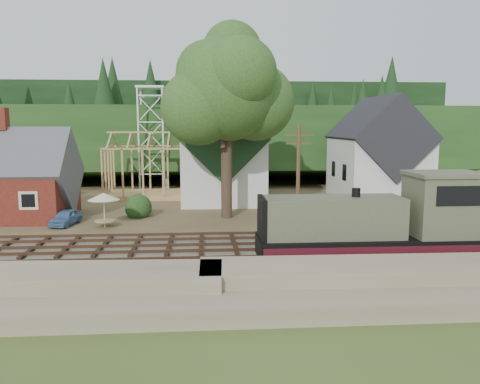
{
  "coord_description": "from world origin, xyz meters",
  "views": [
    {
      "loc": [
        0.35,
        -28.17,
        7.84
      ],
      "look_at": [
        2.82,
        6.0,
        3.0
      ],
      "focal_mm": 35.0,
      "sensor_mm": 36.0,
      "label": 1
    }
  ],
  "objects": [
    {
      "name": "timber_frame",
      "position": [
        -6.0,
        22.0,
        3.27
      ],
      "size": [
        8.2,
        6.2,
        6.99
      ],
      "color": "tan",
      "rests_on": "village_flat"
    },
    {
      "name": "patio_set",
      "position": [
        -7.33,
        6.97,
        2.52
      ],
      "size": [
        2.34,
        2.34,
        2.61
      ],
      "color": "silver",
      "rests_on": "village_flat"
    },
    {
      "name": "ground",
      "position": [
        0.0,
        0.0,
        0.0
      ],
      "size": [
        140.0,
        140.0,
        0.0
      ],
      "primitive_type": "plane",
      "color": "#384C1E",
      "rests_on": "ground"
    },
    {
      "name": "embankment",
      "position": [
        0.0,
        -8.5,
        0.0
      ],
      "size": [
        64.0,
        5.0,
        1.6
      ],
      "primitive_type": "cube",
      "color": "#7F7259",
      "rests_on": "ground"
    },
    {
      "name": "telegraph_pole_near",
      "position": [
        7.0,
        5.2,
        4.25
      ],
      "size": [
        2.2,
        0.28,
        8.0
      ],
      "color": "#4C331E",
      "rests_on": "ground"
    },
    {
      "name": "car_red",
      "position": [
        22.92,
        15.2,
        0.91
      ],
      "size": [
        4.64,
        2.66,
        1.22
      ],
      "primitive_type": "imported",
      "rotation": [
        0.0,
        0.0,
        1.72
      ],
      "color": "#AE0D24",
      "rests_on": "village_flat"
    },
    {
      "name": "railroad_bed",
      "position": [
        0.0,
        0.0,
        0.08
      ],
      "size": [
        64.0,
        11.0,
        0.16
      ],
      "primitive_type": "cube",
      "color": "#726B5B",
      "rests_on": "ground"
    },
    {
      "name": "big_tree",
      "position": [
        2.17,
        10.08,
        10.22
      ],
      "size": [
        10.9,
        8.4,
        14.7
      ],
      "color": "#38281E",
      "rests_on": "village_flat"
    },
    {
      "name": "locomotive",
      "position": [
        10.22,
        -3.0,
        2.25
      ],
      "size": [
        12.87,
        3.22,
        5.12
      ],
      "color": "black",
      "rests_on": "railroad_bed"
    },
    {
      "name": "farmhouse",
      "position": [
        18.0,
        19.0,
        4.87
      ],
      "size": [
        8.4,
        10.8,
        10.6
      ],
      "color": "silver",
      "rests_on": "village_flat"
    },
    {
      "name": "depot",
      "position": [
        -16.0,
        11.0,
        3.21
      ],
      "size": [
        10.8,
        7.41,
        9.0
      ],
      "color": "#581614",
      "rests_on": "village_flat"
    },
    {
      "name": "ridge",
      "position": [
        0.0,
        58.0,
        0.0
      ],
      "size": [
        80.0,
        20.0,
        12.0
      ],
      "primitive_type": "cube",
      "color": "black",
      "rests_on": "ground"
    },
    {
      "name": "car_blue",
      "position": [
        -10.47,
        7.93,
        0.9
      ],
      "size": [
        1.96,
        3.7,
        1.2
      ],
      "primitive_type": "imported",
      "rotation": [
        0.0,
        0.0,
        -0.16
      ],
      "color": "#5685BA",
      "rests_on": "village_flat"
    },
    {
      "name": "church",
      "position": [
        2.0,
        19.68,
        5.18
      ],
      "size": [
        8.4,
        15.17,
        13.0
      ],
      "color": "silver",
      "rests_on": "village_flat"
    },
    {
      "name": "hillside",
      "position": [
        0.0,
        42.0,
        0.0
      ],
      "size": [
        70.0,
        28.96,
        12.74
      ],
      "primitive_type": "cube",
      "rotation": [
        -0.17,
        0.0,
        0.0
      ],
      "color": "#1E3F19",
      "rests_on": "ground"
    },
    {
      "name": "lattice_tower",
      "position": [
        -6.0,
        28.0,
        10.03
      ],
      "size": [
        3.2,
        3.2,
        12.12
      ],
      "color": "silver",
      "rests_on": "village_flat"
    },
    {
      "name": "village_flat",
      "position": [
        0.0,
        18.0,
        0.15
      ],
      "size": [
        64.0,
        26.0,
        0.3
      ],
      "primitive_type": "cube",
      "color": "brown",
      "rests_on": "ground"
    }
  ]
}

